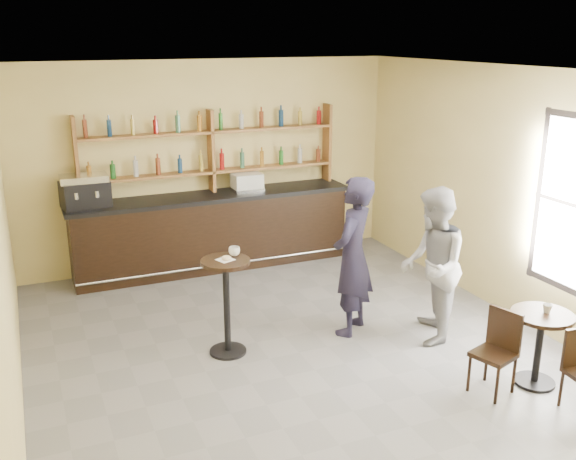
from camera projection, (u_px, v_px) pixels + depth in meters
name	position (u px, v px, depth m)	size (l,w,h in m)	color
floor	(299.00, 353.00, 7.49)	(7.00, 7.00, 0.00)	slate
ceiling	(301.00, 71.00, 6.54)	(7.00, 7.00, 0.00)	white
wall_back	(209.00, 164.00, 10.09)	(7.00, 7.00, 0.00)	#DCC77D
wall_front	(531.00, 370.00, 3.94)	(7.00, 7.00, 0.00)	#DCC77D
wall_left	(2.00, 258.00, 5.90)	(7.00, 7.00, 0.00)	#DCC77D
wall_right	(515.00, 195.00, 8.14)	(7.00, 7.00, 0.00)	#DCC77D
shelf_unit	(211.00, 152.00, 9.92)	(4.00, 0.26, 1.40)	brown
liquor_bottles	(211.00, 141.00, 9.87)	(3.68, 0.10, 1.00)	#8C5919
bar_counter	(213.00, 231.00, 10.05)	(4.40, 0.86, 1.19)	black
espresso_machine	(85.00, 191.00, 9.11)	(0.65, 0.42, 0.46)	black
pastry_case	(247.00, 182.00, 10.05)	(0.47, 0.37, 0.28)	silver
pedestal_table	(227.00, 307.00, 7.33)	(0.56, 0.56, 1.15)	black
napkin	(225.00, 260.00, 7.16)	(0.17, 0.17, 0.00)	white
donut	(226.00, 258.00, 7.15)	(0.11, 0.11, 0.04)	tan
cup_pedestal	(234.00, 251.00, 7.29)	(0.13, 0.13, 0.10)	white
man_main	(353.00, 256.00, 7.76)	(0.72, 0.47, 1.97)	black
cafe_table	(538.00, 349.00, 6.72)	(0.64, 0.64, 0.81)	black
cup_cafe	(547.00, 309.00, 6.61)	(0.10, 0.10, 0.09)	white
chair_west	(494.00, 354.00, 6.55)	(0.38, 0.38, 0.88)	black
patron_second	(432.00, 266.00, 7.57)	(0.92, 0.71, 1.89)	gray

